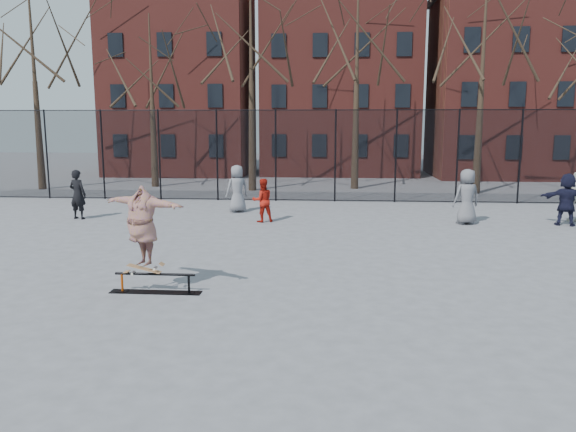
# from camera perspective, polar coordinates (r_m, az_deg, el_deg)

# --- Properties ---
(ground) EXTENTS (100.00, 100.00, 0.00)m
(ground) POSITION_cam_1_polar(r_m,az_deg,el_deg) (12.06, -0.82, -7.14)
(ground) COLOR slate
(skate_rail) EXTENTS (1.89, 0.29, 0.42)m
(skate_rail) POSITION_cam_1_polar(r_m,az_deg,el_deg) (11.90, -13.32, -6.82)
(skate_rail) COLOR black
(skate_rail) RESTS_ON ground
(skateboard) EXTENTS (0.75, 0.18, 0.09)m
(skateboard) POSITION_cam_1_polar(r_m,az_deg,el_deg) (11.89, -14.39, -5.39)
(skateboard) COLOR #95643B
(skateboard) RESTS_ON skate_rail
(skater) EXTENTS (2.04, 1.31, 1.62)m
(skater) POSITION_cam_1_polar(r_m,az_deg,el_deg) (11.70, -14.56, -1.34)
(skater) COLOR #5E337F
(skater) RESTS_ON skateboard
(bystander_grey) EXTENTS (1.07, 0.97, 1.83)m
(bystander_grey) POSITION_cam_1_polar(r_m,az_deg,el_deg) (21.72, -5.19, 2.78)
(bystander_grey) COLOR slate
(bystander_grey) RESTS_ON ground
(bystander_black) EXTENTS (0.73, 0.57, 1.78)m
(bystander_black) POSITION_cam_1_polar(r_m,az_deg,el_deg) (21.47, -20.58, 2.07)
(bystander_black) COLOR black
(bystander_black) RESTS_ON ground
(bystander_red) EXTENTS (0.90, 0.82, 1.52)m
(bystander_red) POSITION_cam_1_polar(r_m,az_deg,el_deg) (19.54, -2.61, 1.60)
(bystander_red) COLOR #AA190F
(bystander_red) RESTS_ON ground
(bystander_white) EXTENTS (1.06, 0.50, 1.75)m
(bystander_white) POSITION_cam_1_polar(r_m,az_deg,el_deg) (21.94, 27.24, 1.73)
(bystander_white) COLOR silver
(bystander_white) RESTS_ON ground
(bystander_navy) EXTENTS (1.72, 1.06, 1.77)m
(bystander_navy) POSITION_cam_1_polar(r_m,az_deg,el_deg) (21.02, 26.46, 1.52)
(bystander_navy) COLOR black
(bystander_navy) RESTS_ON ground
(bystander_extra) EXTENTS (1.06, 0.84, 1.89)m
(bystander_extra) POSITION_cam_1_polar(r_m,az_deg,el_deg) (20.02, 17.70, 1.88)
(bystander_extra) COLOR slate
(bystander_extra) RESTS_ON ground
(fence) EXTENTS (34.03, 0.07, 4.00)m
(fence) POSITION_cam_1_polar(r_m,az_deg,el_deg) (24.56, 1.98, 6.27)
(fence) COLOR black
(fence) RESTS_ON ground
(tree_row) EXTENTS (33.66, 7.46, 10.67)m
(tree_row) POSITION_cam_1_polar(r_m,az_deg,el_deg) (28.94, 1.94, 17.29)
(tree_row) COLOR black
(tree_row) RESTS_ON ground
(rowhouses) EXTENTS (29.00, 7.00, 13.00)m
(rowhouses) POSITION_cam_1_polar(r_m,az_deg,el_deg) (37.59, 4.08, 13.51)
(rowhouses) COLOR maroon
(rowhouses) RESTS_ON ground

